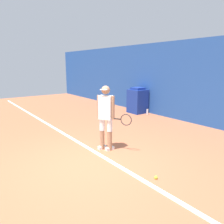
{
  "coord_description": "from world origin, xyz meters",
  "views": [
    {
      "loc": [
        4.0,
        -2.34,
        2.21
      ],
      "look_at": [
        -0.51,
        0.99,
        1.0
      ],
      "focal_mm": 35.0,
      "sensor_mm": 36.0,
      "label": 1
    }
  ],
  "objects_px": {
    "covered_chair": "(138,101)",
    "water_bottle": "(147,112)",
    "tennis_player": "(106,115)",
    "tennis_ball": "(156,177)"
  },
  "relations": [
    {
      "from": "tennis_player",
      "to": "water_bottle",
      "type": "height_order",
      "value": "tennis_player"
    },
    {
      "from": "tennis_ball",
      "to": "covered_chair",
      "type": "distance_m",
      "value": 6.17
    },
    {
      "from": "covered_chair",
      "to": "water_bottle",
      "type": "xyz_separation_m",
      "value": [
        0.55,
        0.11,
        -0.44
      ]
    },
    {
      "from": "tennis_player",
      "to": "tennis_ball",
      "type": "height_order",
      "value": "tennis_player"
    },
    {
      "from": "tennis_ball",
      "to": "covered_chair",
      "type": "xyz_separation_m",
      "value": [
        -4.75,
        3.91,
        0.54
      ]
    },
    {
      "from": "covered_chair",
      "to": "tennis_ball",
      "type": "bearing_deg",
      "value": -39.49
    },
    {
      "from": "covered_chair",
      "to": "water_bottle",
      "type": "distance_m",
      "value": 0.72
    },
    {
      "from": "covered_chair",
      "to": "water_bottle",
      "type": "relative_size",
      "value": 4.41
    },
    {
      "from": "tennis_ball",
      "to": "water_bottle",
      "type": "height_order",
      "value": "water_bottle"
    },
    {
      "from": "tennis_player",
      "to": "covered_chair",
      "type": "height_order",
      "value": "tennis_player"
    }
  ]
}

